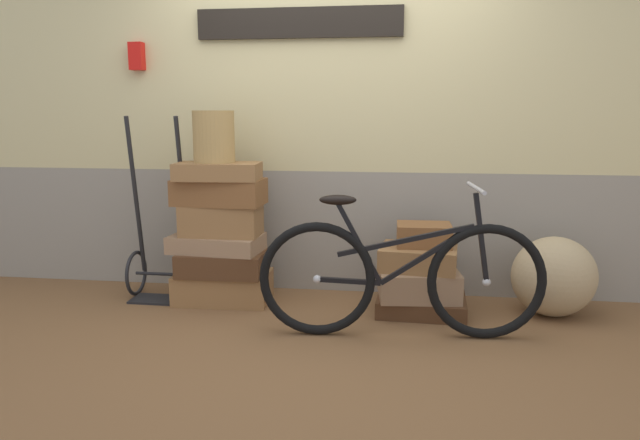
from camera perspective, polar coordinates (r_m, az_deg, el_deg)
The scene contains 16 objects.
ground at distance 3.81m, azimuth -0.35°, elevation -10.61°, with size 10.12×5.20×0.06m, color brown.
station_building at distance 4.40m, azimuth 1.37°, elevation 10.76°, with size 8.12×0.74×2.73m.
suitcase_0 at distance 4.28m, azimuth -9.43°, elevation -6.46°, with size 0.67×0.39×0.21m, color olive.
suitcase_1 at distance 4.19m, azimuth -9.58°, elevation -4.22°, with size 0.60×0.33×0.16m, color #4C2D19.
suitcase_2 at distance 4.20m, azimuth -10.06°, elevation -2.23°, with size 0.63×0.37×0.12m, color #937051.
suitcase_3 at distance 4.15m, azimuth -9.62°, elevation -0.00°, with size 0.54×0.29×0.22m, color olive.
suitcase_4 at distance 4.14m, azimuth -9.81°, elevation 2.73°, with size 0.62×0.33×0.18m, color brown.
suitcase_5 at distance 4.08m, azimuth -9.95°, elevation 4.72°, with size 0.57×0.31×0.12m, color olive.
suitcase_6 at distance 4.07m, azimuth 9.86°, elevation -8.09°, with size 0.59×0.45×0.11m, color #4C2D19.
suitcase_7 at distance 4.03m, azimuth 9.53°, elevation -6.00°, with size 0.53×0.46×0.19m, color #937051.
suitcase_8 at distance 3.98m, azimuth 9.59°, elevation -3.66°, with size 0.50×0.39×0.15m, color olive.
suitcase_9 at distance 3.99m, azimuth 10.12°, elevation -1.44°, with size 0.36×0.28×0.15m, color brown.
wicker_basket at distance 4.09m, azimuth -10.34°, elevation 8.02°, with size 0.28×0.28×0.35m, color #A8844C.
luggage_trolley at distance 4.43m, azimuth -15.22°, elevation -3.72°, with size 0.45×0.39×1.32m.
burlap_sack at distance 4.19m, azimuth 21.88°, elevation -5.15°, with size 0.55×0.47×0.54m, color tan.
bicycle at distance 3.53m, azimuth 7.86°, elevation -5.58°, with size 1.71×0.46×0.92m.
Camera 1 is at (0.51, -3.52, 1.34)m, focal length 32.74 mm.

